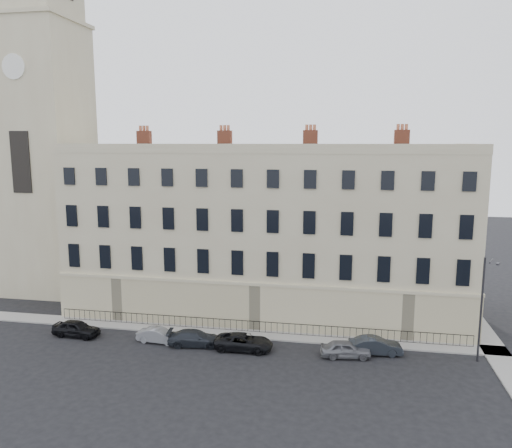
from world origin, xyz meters
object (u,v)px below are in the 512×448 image
object	(u,v)px
car_c	(195,338)
car_f	(375,346)
car_b	(159,335)
car_d	(244,342)
streetlamp	(482,305)
car_e	(346,349)
car_a	(76,328)

from	to	relation	value
car_c	car_f	distance (m)	14.00
car_b	car_d	xyz separation A→B (m)	(7.03, -0.19, 0.05)
car_d	car_f	bearing A→B (deg)	-84.26
streetlamp	car_d	bearing A→B (deg)	-154.66
car_d	streetlamp	xyz separation A→B (m)	(17.38, 1.01, 3.72)
car_b	car_f	bearing A→B (deg)	-83.32
car_b	streetlamp	xyz separation A→B (m)	(24.40, 0.82, 3.77)
car_d	car_e	bearing A→B (deg)	-89.71
car_d	car_f	size ratio (longest dim) A/B	1.13
car_c	car_d	size ratio (longest dim) A/B	0.95
car_b	streetlamp	bearing A→B (deg)	-84.23
car_a	car_b	xyz separation A→B (m)	(7.21, 0.04, -0.10)
car_c	car_d	world-z (taller)	car_d
car_b	car_e	distance (m)	14.81
car_e	car_f	size ratio (longest dim) A/B	0.94
car_e	streetlamp	bearing A→B (deg)	-92.16
car_d	streetlamp	world-z (taller)	streetlamp
car_f	streetlamp	bearing A→B (deg)	-97.52
car_b	car_c	size ratio (longest dim) A/B	0.82
car_a	car_b	world-z (taller)	car_a
car_c	car_b	bearing A→B (deg)	80.38
car_c	car_f	size ratio (longest dim) A/B	1.07
car_a	car_e	bearing A→B (deg)	-86.59
car_d	streetlamp	size ratio (longest dim) A/B	0.58
car_f	car_a	bearing A→B (deg)	84.76
car_d	car_e	xyz separation A→B (m)	(7.78, 0.06, 0.01)
car_a	streetlamp	distance (m)	31.84
car_d	car_f	xyz separation A→B (m)	(10.00, 1.04, 0.03)
car_e	streetlamp	distance (m)	10.33
car_a	car_d	distance (m)	14.24
car_b	streetlamp	distance (m)	24.71
car_a	car_e	distance (m)	22.02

